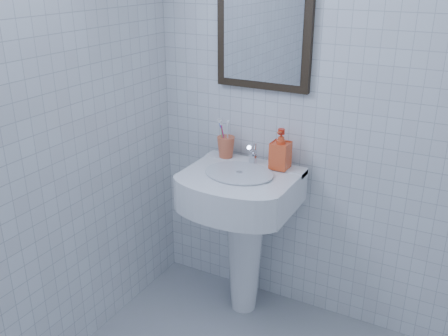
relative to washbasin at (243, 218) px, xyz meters
The scene contains 6 objects.
wall_back 0.86m from the washbasin, 23.37° to the left, with size 2.20×0.02×2.50m, color silver.
washbasin is the anchor object (origin of this frame).
faucet 0.34m from the washbasin, 90.00° to the left, with size 0.05×0.10×0.11m.
toothbrush_cup 0.39m from the washbasin, 144.84° to the left, with size 0.10×0.10×0.11m, color #CC5C39, non-canonical shape.
soap_dispenser 0.42m from the washbasin, 35.72° to the left, with size 0.09×0.10×0.21m, color red.
wall_mirror 0.99m from the washbasin, 90.00° to the left, with size 0.50×0.04×0.62m.
Camera 1 is at (0.53, -1.13, 1.83)m, focal length 40.00 mm.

